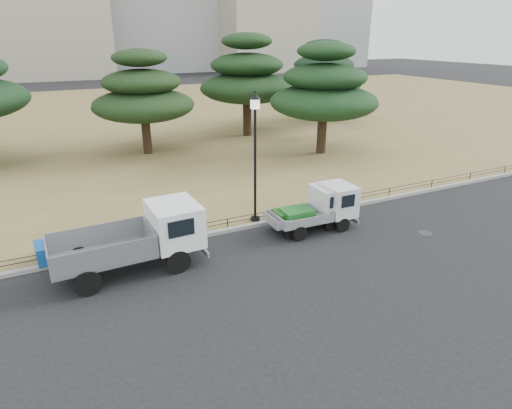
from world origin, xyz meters
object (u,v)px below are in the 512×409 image
truck_kei_front (311,209)px  street_lamp (255,137)px  truck_large (137,237)px  tarp_pile (58,248)px  truck_kei_rear (321,208)px

truck_kei_front → street_lamp: 3.90m
truck_large → tarp_pile: (-2.61, 1.82, -0.71)m
truck_large → truck_kei_front: 7.45m
truck_kei_rear → truck_large: bearing=-178.1°
truck_large → street_lamp: bearing=15.7°
street_lamp → truck_large: bearing=-162.2°
truck_kei_front → truck_large: bearing=-176.9°
street_lamp → tarp_pile: 8.75m
truck_kei_rear → truck_kei_front: bearing=145.6°
truck_kei_front → street_lamp: bearing=144.5°
street_lamp → truck_kei_front: bearing=-36.1°
tarp_pile → street_lamp: bearing=-0.5°
truck_large → tarp_pile: bearing=142.9°
truck_kei_front → tarp_pile: (-10.05, 1.51, -0.34)m
truck_large → truck_kei_front: truck_large is taller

